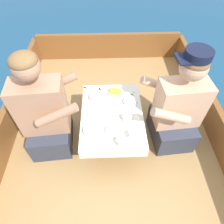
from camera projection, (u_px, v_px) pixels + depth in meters
The scene contains 23 objects.
ground_plane at pixel (112, 155), 2.29m from camera, with size 60.00×60.00×0.00m, color navy.
boat_deck at pixel (112, 148), 2.16m from camera, with size 2.09×2.97×0.34m, color #A87F4C.
gunwale_port at pixel (5, 133), 1.89m from camera, with size 0.06×2.97×0.32m, color brown.
gunwale_starboard at pixel (217, 127), 1.94m from camera, with size 0.06×2.97×0.32m, color brown.
bow_coaming at pixel (109, 46), 2.84m from camera, with size 1.97×0.06×0.36m, color brown.
cockpit_table at pixel (112, 116), 1.82m from camera, with size 0.55×0.76×0.36m.
person_port at pixel (45, 115), 1.71m from camera, with size 0.55×0.47×1.02m.
person_starboard at pixel (177, 110), 1.76m from camera, with size 0.55×0.48×1.00m.
plate_sandwich at pixel (115, 94), 1.94m from camera, with size 0.19×0.19×0.01m.
plate_bread at pixel (103, 112), 1.79m from camera, with size 0.22×0.22×0.01m.
sandwich at pixel (115, 92), 1.92m from camera, with size 0.14×0.12×0.05m.
bowl_port_near at pixel (113, 131), 1.63m from camera, with size 0.11×0.11×0.04m.
bowl_starboard_near at pixel (96, 97), 1.89m from camera, with size 0.12×0.12×0.04m.
bowl_center_far at pixel (92, 130), 1.64m from camera, with size 0.15×0.15×0.04m.
bowl_port_far at pixel (130, 102), 1.85m from camera, with size 0.12×0.12×0.04m.
coffee_cup_port at pixel (127, 118), 1.71m from camera, with size 0.11×0.08×0.06m.
coffee_cup_starboard at pixel (133, 135), 1.59m from camera, with size 0.10×0.07×0.07m.
tin_can at pixel (120, 142), 1.56m from camera, with size 0.07×0.07×0.05m.
utensil_fork_starboard at pixel (102, 92), 1.96m from camera, with size 0.09×0.16×0.00m.
utensil_knife_port at pixel (131, 96), 1.92m from camera, with size 0.10×0.15×0.00m.
utensil_fork_port at pixel (90, 89), 1.99m from camera, with size 0.16×0.09×0.00m.
utensil_spoon_port at pixel (125, 91), 1.97m from camera, with size 0.14×0.12×0.01m.
utensil_knife_starboard at pixel (137, 113), 1.79m from camera, with size 0.10×0.15×0.00m.
Camera 1 is at (-0.04, -1.12, 2.06)m, focal length 32.00 mm.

